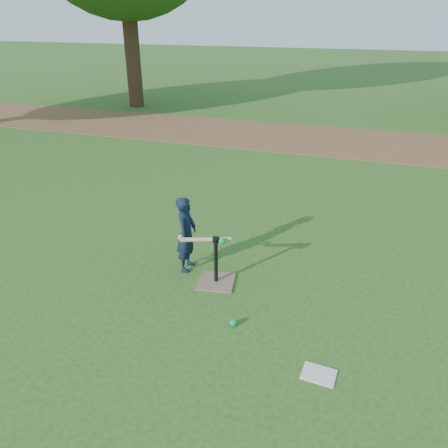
% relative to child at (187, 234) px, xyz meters
% --- Properties ---
extents(ground, '(80.00, 80.00, 0.00)m').
position_rel_child_xyz_m(ground, '(0.09, -0.59, -0.49)').
color(ground, '#285116').
rests_on(ground, ground).
extents(dirt_strip, '(24.00, 3.00, 0.01)m').
position_rel_child_xyz_m(dirt_strip, '(0.09, 6.91, -0.48)').
color(dirt_strip, brown).
rests_on(dirt_strip, ground).
extents(child, '(0.27, 0.38, 0.98)m').
position_rel_child_xyz_m(child, '(0.00, 0.00, 0.00)').
color(child, black).
rests_on(child, ground).
extents(wiffle_ball_ground, '(0.08, 0.08, 0.08)m').
position_rel_child_xyz_m(wiffle_ball_ground, '(0.90, -0.91, -0.45)').
color(wiffle_ball_ground, '#0D8F4C').
rests_on(wiffle_ball_ground, ground).
extents(clipboard, '(0.32, 0.25, 0.01)m').
position_rel_child_xyz_m(clipboard, '(1.84, -1.32, -0.48)').
color(clipboard, silver).
rests_on(clipboard, ground).
extents(batting_tee, '(0.50, 0.50, 0.61)m').
position_rel_child_xyz_m(batting_tee, '(0.45, -0.19, -0.38)').
color(batting_tee, '#76604B').
rests_on(batting_tee, ground).
extents(swing_action, '(0.62, 0.26, 0.08)m').
position_rel_child_xyz_m(swing_action, '(0.34, -0.22, 0.09)').
color(swing_action, tan).
rests_on(swing_action, ground).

